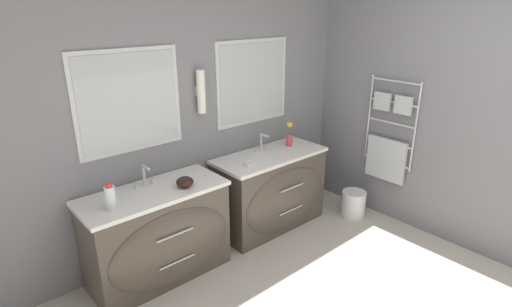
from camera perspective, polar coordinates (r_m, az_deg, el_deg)
name	(u,v)px	position (r m, az deg, el deg)	size (l,w,h in m)	color
wall_back	(202,108)	(3.70, -7.76, 6.52)	(4.97, 0.16, 2.60)	slate
wall_right	(426,105)	(4.17, 23.07, 6.46)	(0.13, 4.37, 2.60)	slate
vanity_left	(159,235)	(3.46, -13.67, -11.23)	(1.17, 0.58, 0.79)	#4C4238
vanity_right	(272,190)	(4.10, 2.29, -5.30)	(1.17, 0.58, 0.79)	#4C4238
faucet_left	(145,176)	(3.37, -15.61, -3.11)	(0.17, 0.12, 0.19)	silver
faucet_right	(262,143)	(4.03, 0.84, 1.58)	(0.17, 0.12, 0.19)	silver
toiletry_bottle	(110,198)	(3.06, -20.08, -5.93)	(0.08, 0.08, 0.20)	silver
amenity_bowl	(185,182)	(3.30, -10.13, -4.02)	(0.14, 0.14, 0.09)	black
flower_vase	(289,136)	(4.18, 4.78, 2.55)	(0.07, 0.07, 0.26)	#CC4C51
soap_dish	(249,163)	(3.69, -0.94, -1.40)	(0.10, 0.07, 0.04)	white
waste_bin	(353,204)	(4.51, 13.74, -6.97)	(0.26, 0.26, 0.29)	silver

